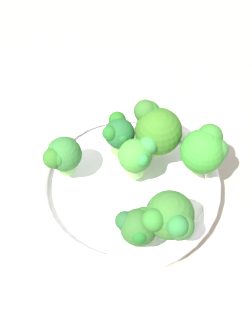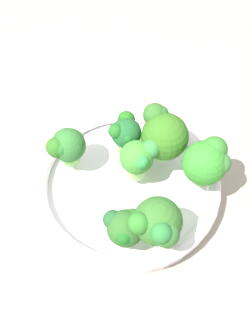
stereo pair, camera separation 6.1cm
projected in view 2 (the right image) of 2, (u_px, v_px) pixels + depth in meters
ground_plane at (116, 189)px, 68.95cm from camera, size 130.00×130.00×2.50cm
bowl at (126, 186)px, 65.55cm from camera, size 26.74×26.74×3.72cm
broccoli_floret_0 at (67, 147)px, 62.74cm from camera, size 4.83×5.47×6.07cm
broccoli_floret_1 at (207, 162)px, 60.05cm from camera, size 6.26×6.57×7.59cm
broccoli_floret_2 at (125, 133)px, 63.72cm from camera, size 4.41×5.10×6.24cm
broccoli_floret_3 at (163, 134)px, 62.53cm from camera, size 7.43×6.58×7.99cm
broccoli_floret_4 at (158, 224)px, 55.22cm from camera, size 6.60×6.66×7.44cm
broccoli_floret_5 at (125, 228)px, 56.39cm from camera, size 5.39×4.90×5.60cm
broccoli_floret_6 at (139, 158)px, 61.46cm from camera, size 4.83×5.12×6.41cm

